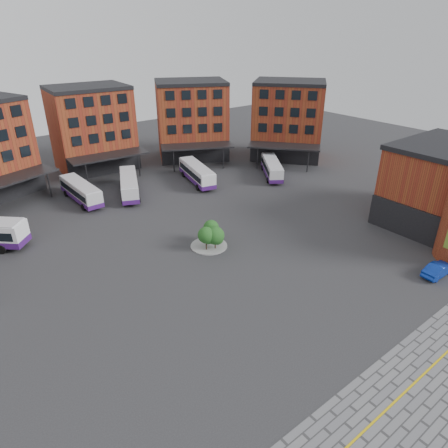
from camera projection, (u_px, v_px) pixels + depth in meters
ground at (266, 301)px, 38.41m from camera, size 160.00×160.00×0.00m
yellow_line at (415, 382)px, 29.65m from camera, size 26.00×0.15×0.02m
main_building at (68, 149)px, 59.45m from camera, size 94.14×42.48×14.60m
tree_island at (212, 235)px, 46.93m from camera, size 4.40×4.40×3.01m
bus_c at (81, 191)px, 59.52m from camera, size 2.92×10.66×2.98m
bus_d at (129, 185)px, 61.87m from camera, size 6.69×10.93×3.06m
bus_e at (197, 173)px, 66.71m from camera, size 5.00×11.17×3.07m
bus_f at (272, 168)px, 69.49m from camera, size 7.81×9.71×2.88m
blue_car at (438, 269)px, 42.10m from camera, size 4.35×1.65×1.42m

